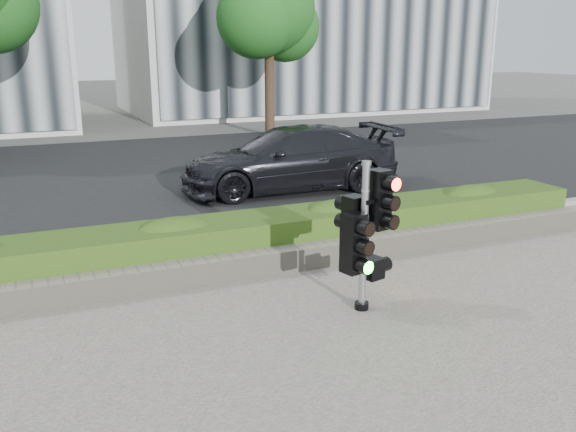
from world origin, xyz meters
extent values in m
plane|color=#51514C|center=(0.00, 0.00, 0.00)|extent=(120.00, 120.00, 0.00)
cube|color=black|center=(0.00, 10.00, 0.01)|extent=(60.00, 13.00, 0.02)
cube|color=gray|center=(0.00, 3.15, 0.06)|extent=(60.00, 0.25, 0.12)
cube|color=gray|center=(0.00, 1.90, 0.20)|extent=(12.00, 0.32, 0.34)
cube|color=#557D26|center=(0.00, 2.55, 0.37)|extent=(12.00, 1.00, 0.68)
cylinder|color=black|center=(5.50, 15.50, 1.79)|extent=(0.36, 0.36, 3.58)
sphere|color=#164313|center=(5.50, 15.50, 4.61)|extent=(3.33, 3.33, 3.33)
sphere|color=#164313|center=(6.27, 15.82, 3.97)|extent=(2.56, 2.56, 2.56)
sphere|color=#164313|center=(4.86, 15.12, 4.22)|extent=(2.82, 2.82, 2.82)
cylinder|color=black|center=(0.62, 0.24, 0.08)|extent=(0.18, 0.18, 0.09)
cylinder|color=gray|center=(0.62, 0.24, 0.96)|extent=(0.09, 0.09, 1.85)
cylinder|color=gray|center=(0.62, 0.24, 1.91)|extent=(0.12, 0.12, 0.05)
cube|color=#FF1107|center=(0.82, 0.26, 1.43)|extent=(0.29, 0.29, 0.74)
cube|color=#14E51E|center=(0.42, 0.16, 0.95)|extent=(0.29, 0.29, 0.74)
cube|color=black|center=(0.59, 0.45, 1.21)|extent=(0.29, 0.29, 0.51)
cube|color=orange|center=(0.80, 0.31, 0.53)|extent=(0.29, 0.29, 0.27)
imported|color=black|center=(2.50, 6.80, 0.75)|extent=(5.16, 2.36, 1.46)
camera|label=1|loc=(-3.09, -5.92, 3.23)|focal=38.00mm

